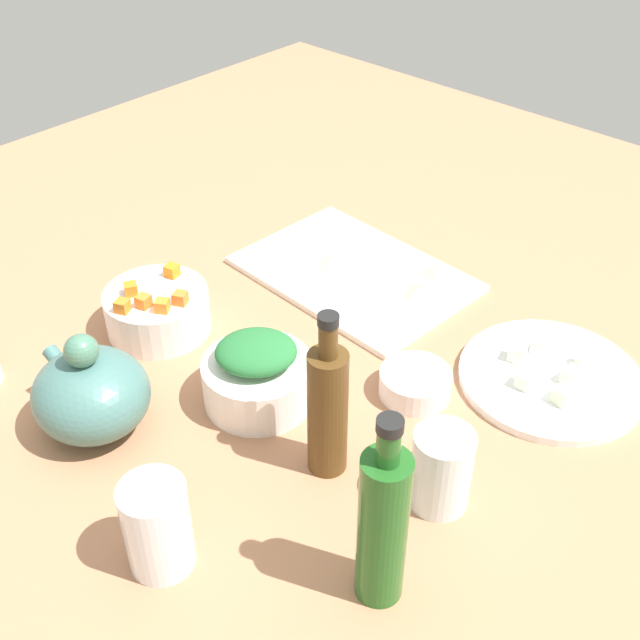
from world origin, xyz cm
name	(u,v)px	position (x,y,z in cm)	size (l,w,h in cm)	color
tabletop	(320,356)	(0.00, 0.00, 1.50)	(190.00, 190.00, 3.00)	#AD7553
cutting_board	(354,274)	(8.34, -17.16, 3.50)	(35.45, 24.52, 1.00)	white
plate_tofu	(551,378)	(-27.95, -15.84, 3.60)	(24.82, 24.82, 1.20)	white
bowl_greens	(258,382)	(-1.38, 13.44, 6.15)	(14.40, 14.40, 6.29)	white
bowl_carrots	(158,311)	(20.49, 12.62, 6.19)	(15.11, 15.11, 6.39)	white
bowl_small_side	(415,383)	(-15.79, -1.46, 4.76)	(9.58, 9.58, 3.52)	white
teapot	(91,393)	(10.21, 30.71, 8.56)	(16.44, 14.37, 14.41)	#45716B
bottle_0	(328,408)	(-15.77, 15.85, 12.25)	(4.73, 4.73, 22.49)	#523617
bottle_1	(383,525)	(-31.26, 25.04, 13.19)	(5.01, 5.01, 24.16)	#215C20
drinking_glass_0	(157,526)	(-12.07, 37.93, 8.59)	(7.11, 7.11, 11.18)	white
drinking_glass_1	(441,469)	(-28.79, 11.25, 8.09)	(6.97, 6.97, 10.18)	white
carrot_cube_0	(131,289)	(22.64, 15.05, 10.29)	(1.80, 1.80, 1.80)	orange
carrot_cube_1	(162,306)	(16.22, 14.56, 10.29)	(1.80, 1.80, 1.80)	orange
carrot_cube_2	(172,271)	(22.06, 8.11, 10.29)	(1.80, 1.80, 1.80)	orange
carrot_cube_3	(144,301)	(18.95, 15.67, 10.29)	(1.80, 1.80, 1.80)	orange
carrot_cube_4	(122,306)	(20.18, 18.35, 10.29)	(1.80, 1.80, 1.80)	orange
carrot_cube_5	(180,298)	(15.76, 11.72, 10.29)	(1.80, 1.80, 1.80)	orange
chopped_greens_mound	(256,352)	(-1.38, 13.44, 11.14)	(10.47, 9.23, 3.69)	#276E35
tofu_cube_0	(539,345)	(-23.98, -19.11, 5.30)	(2.20, 2.20, 2.20)	silver
tofu_cube_1	(562,395)	(-31.54, -11.93, 5.30)	(2.20, 2.20, 2.20)	#E6F1CE
tofu_cube_2	(586,360)	(-30.36, -20.59, 5.30)	(2.20, 2.20, 2.20)	white
tofu_cube_3	(572,376)	(-30.54, -16.20, 5.30)	(2.20, 2.20, 2.20)	white
tofu_cube_4	(517,353)	(-22.65, -15.47, 5.30)	(2.20, 2.20, 2.20)	white
tofu_cube_5	(525,380)	(-26.46, -11.30, 5.30)	(2.20, 2.20, 2.20)	white
dumpling_0	(437,270)	(-2.30, -24.95, 5.15)	(4.45, 3.95, 2.30)	beige
dumpling_1	(333,259)	(12.09, -16.16, 5.20)	(5.39, 4.65, 2.40)	beige
dumpling_2	(424,290)	(-4.19, -18.75, 5.39)	(5.75, 5.32, 2.78)	beige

